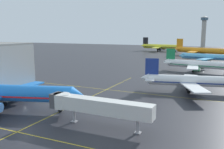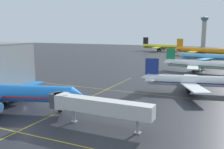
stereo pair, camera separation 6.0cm
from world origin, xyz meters
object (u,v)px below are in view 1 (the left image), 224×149
(airliner_front_gate, at_px, (3,93))
(jet_bridge, at_px, (92,105))
(airliner_far_right_stand, at_px, (199,50))
(airliner_distant_taxiway, at_px, (161,47))
(airliner_second_row, at_px, (193,81))
(control_tower, at_px, (204,29))
(airliner_far_left_stand, at_px, (208,57))
(airliner_third_row, at_px, (197,64))

(airliner_front_gate, height_order, jet_bridge, airliner_front_gate)
(airliner_far_right_stand, relative_size, airliner_distant_taxiway, 0.98)
(jet_bridge, bearing_deg, airliner_distant_taxiway, 99.98)
(airliner_second_row, relative_size, airliner_far_right_stand, 0.79)
(airliner_second_row, relative_size, control_tower, 0.87)
(airliner_front_gate, bearing_deg, control_tower, 85.81)
(airliner_second_row, height_order, airliner_far_left_stand, airliner_far_left_stand)
(airliner_second_row, bearing_deg, airliner_far_right_stand, 94.87)
(control_tower, bearing_deg, airliner_second_row, -85.86)
(airliner_far_left_stand, distance_m, airliner_far_right_stand, 42.56)
(airliner_front_gate, relative_size, airliner_far_right_stand, 0.92)
(airliner_far_left_stand, bearing_deg, airliner_front_gate, -107.79)
(airliner_second_row, height_order, jet_bridge, airliner_second_row)
(airliner_third_row, height_order, jet_bridge, airliner_third_row)
(airliner_distant_taxiway, distance_m, jet_bridge, 196.56)
(airliner_third_row, relative_size, airliner_distant_taxiway, 0.80)
(airliner_third_row, bearing_deg, airliner_far_right_stand, 95.28)
(airliner_front_gate, height_order, control_tower, control_tower)
(airliner_third_row, distance_m, control_tower, 203.01)
(airliner_distant_taxiway, height_order, control_tower, control_tower)
(airliner_far_left_stand, xyz_separation_m, airliner_far_right_stand, (-9.17, 41.55, 0.78))
(airliner_third_row, xyz_separation_m, airliner_far_left_stand, (1.85, 37.64, 0.10))
(airliner_second_row, xyz_separation_m, jet_bridge, (-14.30, -36.50, 0.62))
(airliner_far_left_stand, bearing_deg, airliner_far_right_stand, 102.45)
(airliner_third_row, distance_m, jet_bridge, 78.16)
(airliner_second_row, bearing_deg, airliner_distant_taxiway, 107.11)
(airliner_front_gate, height_order, airliner_third_row, airliner_front_gate)
(airliner_far_right_stand, bearing_deg, control_tower, 93.42)
(airliner_third_row, bearing_deg, airliner_distant_taxiway, 111.36)
(airliner_third_row, height_order, control_tower, control_tower)
(airliner_front_gate, relative_size, airliner_distant_taxiway, 0.90)
(airliner_far_left_stand, xyz_separation_m, control_tower, (-16.50, 164.04, 17.83))
(airliner_second_row, distance_m, jet_bridge, 39.21)
(airliner_second_row, xyz_separation_m, airliner_far_left_stand, (-1.05, 78.46, 0.17))
(airliner_third_row, bearing_deg, airliner_front_gate, -114.38)
(jet_bridge, bearing_deg, airliner_far_right_stand, 88.51)
(airliner_third_row, distance_m, airliner_far_left_stand, 37.69)
(airliner_far_right_stand, height_order, airliner_distant_taxiway, airliner_distant_taxiway)
(jet_bridge, bearing_deg, airliner_second_row, 68.61)
(airliner_third_row, distance_m, airliner_distant_taxiway, 124.85)
(airliner_second_row, distance_m, airliner_third_row, 40.92)
(jet_bridge, relative_size, control_tower, 0.58)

